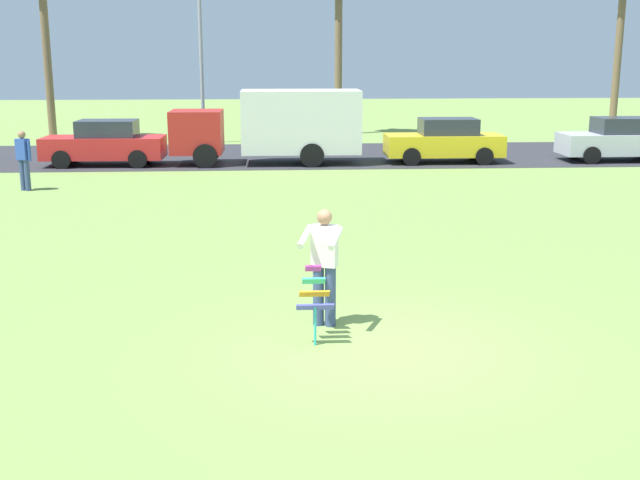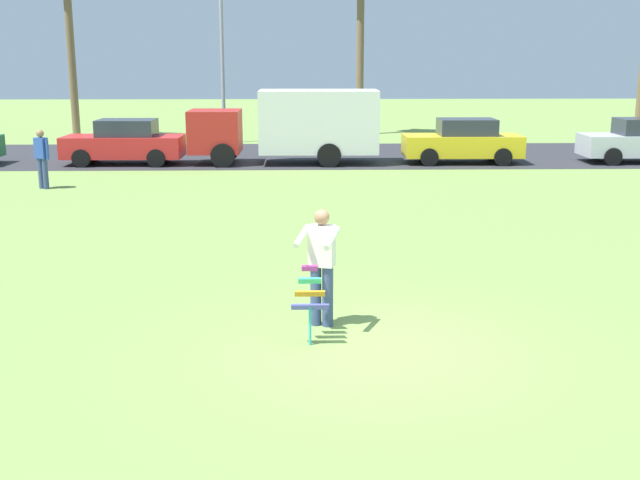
{
  "view_description": "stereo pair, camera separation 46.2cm",
  "coord_description": "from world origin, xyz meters",
  "px_view_note": "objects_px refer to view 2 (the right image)",
  "views": [
    {
      "loc": [
        -1.5,
        -10.01,
        3.89
      ],
      "look_at": [
        -0.73,
        2.02,
        1.05
      ],
      "focal_mm": 44.58,
      "sensor_mm": 36.0,
      "label": 1
    },
    {
      "loc": [
        -1.04,
        -10.03,
        3.89
      ],
      "look_at": [
        -0.73,
        2.02,
        1.05
      ],
      "focal_mm": 44.58,
      "sensor_mm": 36.0,
      "label": 2
    }
  ],
  "objects_px": {
    "kite_held": "(310,295)",
    "parked_car_red": "(124,143)",
    "parked_car_yellow": "(463,142)",
    "person_walker_near": "(42,157)",
    "person_kite_flyer": "(321,263)",
    "parked_truck_red_cab": "(295,124)",
    "streetlight_pole": "(222,51)"
  },
  "relations": [
    {
      "from": "person_kite_flyer",
      "to": "kite_held",
      "type": "bearing_deg",
      "value": -105.83
    },
    {
      "from": "person_kite_flyer",
      "to": "parked_car_red",
      "type": "xyz_separation_m",
      "value": [
        -6.57,
        17.51,
        -0.18
      ]
    },
    {
      "from": "parked_truck_red_cab",
      "to": "parked_car_yellow",
      "type": "bearing_deg",
      "value": -0.01
    },
    {
      "from": "streetlight_pole",
      "to": "person_walker_near",
      "type": "height_order",
      "value": "streetlight_pole"
    },
    {
      "from": "person_kite_flyer",
      "to": "kite_held",
      "type": "relative_size",
      "value": 1.7
    },
    {
      "from": "person_kite_flyer",
      "to": "person_walker_near",
      "type": "distance_m",
      "value": 14.58
    },
    {
      "from": "person_kite_flyer",
      "to": "streetlight_pole",
      "type": "distance_m",
      "value": 25.11
    },
    {
      "from": "kite_held",
      "to": "parked_car_yellow",
      "type": "bearing_deg",
      "value": 72.35
    },
    {
      "from": "kite_held",
      "to": "streetlight_pole",
      "type": "bearing_deg",
      "value": 97.84
    },
    {
      "from": "kite_held",
      "to": "parked_truck_red_cab",
      "type": "xyz_separation_m",
      "value": [
        -0.28,
        18.13,
        0.75
      ]
    },
    {
      "from": "parked_truck_red_cab",
      "to": "person_kite_flyer",
      "type": "bearing_deg",
      "value": -88.52
    },
    {
      "from": "kite_held",
      "to": "parked_car_red",
      "type": "height_order",
      "value": "parked_car_red"
    },
    {
      "from": "parked_car_yellow",
      "to": "streetlight_pole",
      "type": "height_order",
      "value": "streetlight_pole"
    },
    {
      "from": "parked_car_red",
      "to": "parked_car_yellow",
      "type": "distance_m",
      "value": 12.16
    },
    {
      "from": "person_walker_near",
      "to": "parked_truck_red_cab",
      "type": "bearing_deg",
      "value": 35.25
    },
    {
      "from": "kite_held",
      "to": "streetlight_pole",
      "type": "xyz_separation_m",
      "value": [
        -3.48,
        25.27,
        3.34
      ]
    },
    {
      "from": "person_kite_flyer",
      "to": "person_walker_near",
      "type": "xyz_separation_m",
      "value": [
        -7.85,
        12.29,
        -0.02
      ]
    },
    {
      "from": "parked_car_yellow",
      "to": "streetlight_pole",
      "type": "xyz_separation_m",
      "value": [
        -9.25,
        7.14,
        3.22
      ]
    },
    {
      "from": "kite_held",
      "to": "parked_car_yellow",
      "type": "height_order",
      "value": "parked_car_yellow"
    },
    {
      "from": "kite_held",
      "to": "streetlight_pole",
      "type": "height_order",
      "value": "streetlight_pole"
    },
    {
      "from": "person_kite_flyer",
      "to": "parked_car_red",
      "type": "distance_m",
      "value": 18.7
    },
    {
      "from": "parked_car_yellow",
      "to": "person_walker_near",
      "type": "distance_m",
      "value": 14.42
    },
    {
      "from": "parked_truck_red_cab",
      "to": "parked_car_yellow",
      "type": "relative_size",
      "value": 1.6
    },
    {
      "from": "parked_car_yellow",
      "to": "kite_held",
      "type": "bearing_deg",
      "value": -107.65
    },
    {
      "from": "person_kite_flyer",
      "to": "parked_truck_red_cab",
      "type": "bearing_deg",
      "value": 91.48
    },
    {
      "from": "kite_held",
      "to": "person_walker_near",
      "type": "distance_m",
      "value": 15.01
    },
    {
      "from": "person_kite_flyer",
      "to": "parked_truck_red_cab",
      "type": "distance_m",
      "value": 17.52
    },
    {
      "from": "parked_car_red",
      "to": "parked_car_yellow",
      "type": "bearing_deg",
      "value": 0.0
    },
    {
      "from": "parked_car_red",
      "to": "parked_truck_red_cab",
      "type": "xyz_separation_m",
      "value": [
        6.12,
        0.0,
        0.64
      ]
    },
    {
      "from": "person_kite_flyer",
      "to": "person_walker_near",
      "type": "bearing_deg",
      "value": 122.56
    },
    {
      "from": "kite_held",
      "to": "parked_car_yellow",
      "type": "distance_m",
      "value": 19.02
    },
    {
      "from": "parked_car_red",
      "to": "parked_car_yellow",
      "type": "xyz_separation_m",
      "value": [
        12.16,
        0.0,
        0.0
      ]
    }
  ]
}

